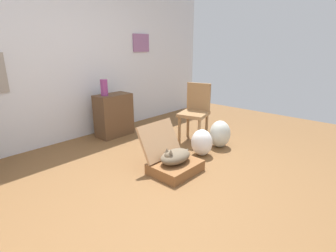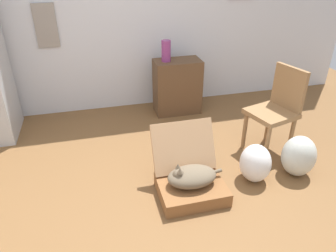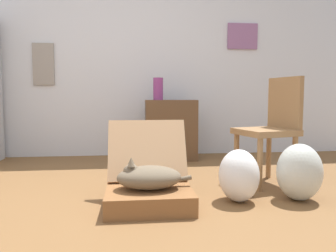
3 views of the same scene
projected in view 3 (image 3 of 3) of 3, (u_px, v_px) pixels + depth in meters
name	position (u px, v px, depth m)	size (l,w,h in m)	color
ground_plane	(111.00, 220.00, 1.94)	(7.68, 7.68, 0.00)	brown
wall_back	(121.00, 52.00, 4.06)	(6.40, 0.15, 2.60)	silver
suitcase_base	(149.00, 198.00, 2.15)	(0.57, 0.47, 0.13)	brown
suitcase_lid	(147.00, 150.00, 2.39)	(0.57, 0.47, 0.04)	tan
cat	(148.00, 177.00, 2.14)	(0.51, 0.28, 0.21)	brown
plastic_bag_white	(239.00, 176.00, 2.28)	(0.28, 0.30, 0.37)	white
plastic_bag_clear	(299.00, 172.00, 2.30)	(0.32, 0.31, 0.41)	silver
side_table	(171.00, 130.00, 3.80)	(0.59, 0.33, 0.70)	brown
vase_tall	(158.00, 89.00, 3.75)	(0.11, 0.11, 0.26)	#8C387A
chair	(272.00, 126.00, 2.73)	(0.52, 0.50, 0.91)	olive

